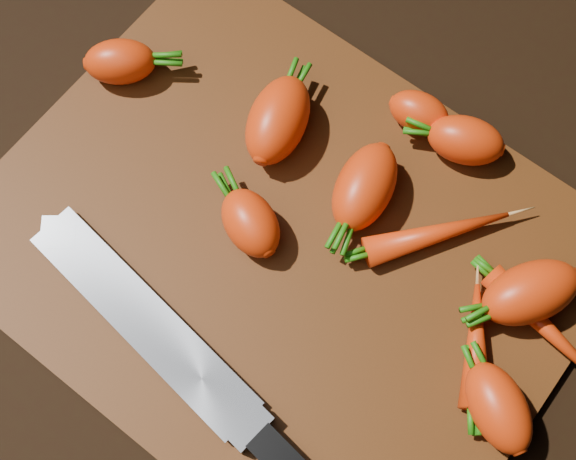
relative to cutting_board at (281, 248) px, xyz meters
The scene contains 14 objects.
ground 0.01m from the cutting_board, ahead, with size 2.00×2.00×0.01m, color black.
cutting_board is the anchor object (origin of this frame).
carrot_0 0.23m from the cutting_board, 168.31° to the left, with size 0.06×0.04×0.04m, color #EA3406.
carrot_1 0.04m from the cutting_board, 169.21° to the right, with size 0.06×0.04×0.04m, color #EA3406.
carrot_2 0.09m from the cutting_board, 69.54° to the left, with size 0.08×0.05×0.05m, color #EA3406.
carrot_3 0.11m from the cutting_board, 128.94° to the left, with size 0.09×0.05×0.05m, color #EA3406.
carrot_4 0.19m from the cutting_board, 66.66° to the left, with size 0.07×0.04×0.04m, color #EA3406.
carrot_5 0.17m from the cutting_board, 81.75° to the left, with size 0.06×0.04×0.04m, color #EA3406.
carrot_6 0.22m from the cutting_board, ahead, with size 0.07×0.04×0.04m, color #EA3406.
carrot_7 0.13m from the cutting_board, 40.28° to the left, with size 0.13×0.03×0.03m, color #EA3406.
carrot_8 0.23m from the cutting_board, 18.13° to the left, with size 0.13×0.02×0.02m, color #EA3406.
carrot_9 0.18m from the cutting_board, ahead, with size 0.10×0.03×0.03m, color #EA3406.
carrot_10 0.21m from the cutting_board, 24.08° to the left, with size 0.08×0.05×0.05m, color #EA3406.
knife 0.13m from the cutting_board, 101.66° to the right, with size 0.39×0.08×0.02m.
Camera 1 is at (0.14, -0.17, 0.67)m, focal length 50.00 mm.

